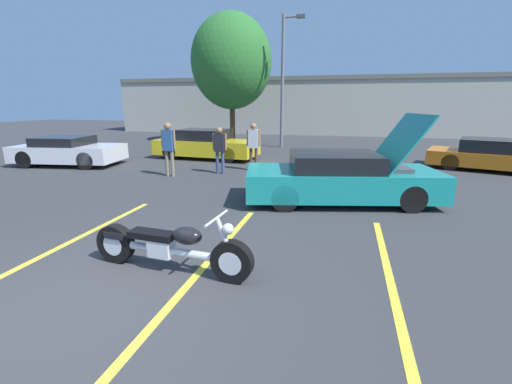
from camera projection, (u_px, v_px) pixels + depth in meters
ground_plane at (81, 307)px, 4.24m from camera, size 80.00×80.00×0.00m
parking_stripe_foreground at (55, 250)px, 5.88m from camera, size 0.12×5.65×0.01m
parking_stripe_middle at (202, 268)px, 5.21m from camera, size 0.12×5.65×0.01m
parking_stripe_back at (393, 293)px, 4.55m from camera, size 0.12×5.65×0.01m
far_building at (309, 104)px, 27.81m from camera, size 32.00×4.20×4.40m
light_pole at (284, 76)px, 18.47m from camera, size 1.21×0.28×6.90m
tree_background at (232, 62)px, 20.31m from camera, size 4.79×4.79×7.56m
motorcycle at (170, 247)px, 5.06m from camera, size 2.59×0.70×0.94m
show_car_hood_open at (342, 178)px, 8.61m from camera, size 5.02×2.93×2.19m
parked_car_right_row at (494, 156)px, 12.65m from camera, size 4.82×3.22×1.16m
parked_car_left_row at (68, 151)px, 13.76m from camera, size 4.27×2.48×1.14m
parked_car_mid_row at (206, 145)px, 15.37m from camera, size 4.65×2.11×1.30m
spectator_near_motorcycle at (220, 147)px, 11.97m from camera, size 0.52×0.21×1.63m
spectator_by_show_car at (254, 143)px, 12.49m from camera, size 0.52×0.23×1.74m
spectator_midground at (169, 144)px, 11.51m from camera, size 0.52×0.24×1.82m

